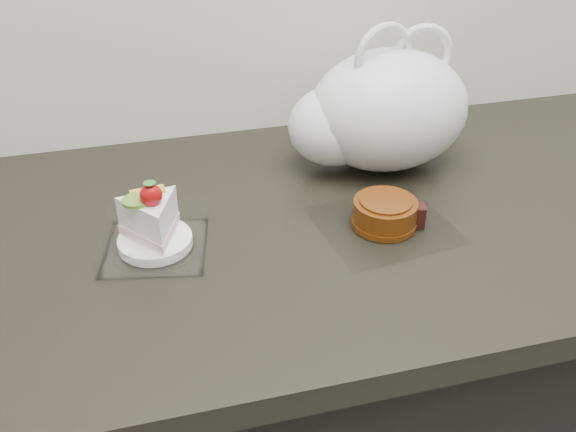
{
  "coord_description": "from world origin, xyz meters",
  "views": [
    {
      "loc": [
        -0.31,
        0.93,
        1.42
      ],
      "look_at": [
        -0.13,
        1.64,
        0.94
      ],
      "focal_mm": 40.0,
      "sensor_mm": 36.0,
      "label": 1
    }
  ],
  "objects": [
    {
      "name": "plastic_bag",
      "position": [
        0.06,
        1.81,
        1.0
      ],
      "size": [
        0.31,
        0.23,
        0.24
      ],
      "rotation": [
        0.0,
        0.0,
        0.1
      ],
      "color": "white",
      "rests_on": "counter"
    },
    {
      "name": "cake_tray",
      "position": [
        -0.31,
        1.67,
        0.93
      ],
      "size": [
        0.16,
        0.16,
        0.11
      ],
      "rotation": [
        0.0,
        0.0,
        -0.2
      ],
      "color": "white",
      "rests_on": "counter"
    },
    {
      "name": "counter",
      "position": [
        0.0,
        1.69,
        0.45
      ],
      "size": [
        2.04,
        0.64,
        0.9
      ],
      "color": "black",
      "rests_on": "ground"
    },
    {
      "name": "mooncake_wrap",
      "position": [
        0.01,
        1.64,
        0.92
      ],
      "size": [
        0.2,
        0.19,
        0.04
      ],
      "rotation": [
        0.0,
        0.0,
        0.3
      ],
      "color": "white",
      "rests_on": "counter"
    }
  ]
}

